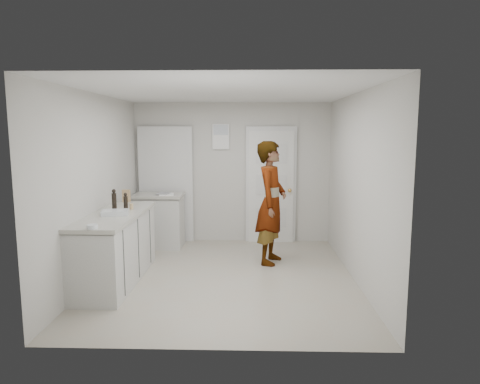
{
  "coord_description": "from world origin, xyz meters",
  "views": [
    {
      "loc": [
        0.36,
        -5.67,
        1.99
      ],
      "look_at": [
        0.19,
        0.4,
        1.13
      ],
      "focal_mm": 32.0,
      "sensor_mm": 36.0,
      "label": 1
    }
  ],
  "objects_px": {
    "cake_mix_box": "(126,196)",
    "oil_cruet_b": "(114,200)",
    "person": "(271,203)",
    "spice_jar": "(131,206)",
    "egg_bowl": "(92,227)",
    "baking_dish": "(115,213)",
    "oil_cruet_a": "(126,201)"
  },
  "relations": [
    {
      "from": "person",
      "to": "baking_dish",
      "type": "relative_size",
      "value": 4.9
    },
    {
      "from": "egg_bowl",
      "to": "person",
      "type": "bearing_deg",
      "value": 41.05
    },
    {
      "from": "cake_mix_box",
      "to": "baking_dish",
      "type": "relative_size",
      "value": 0.5
    },
    {
      "from": "baking_dish",
      "to": "person",
      "type": "bearing_deg",
      "value": 25.78
    },
    {
      "from": "oil_cruet_a",
      "to": "egg_bowl",
      "type": "distance_m",
      "value": 1.2
    },
    {
      "from": "cake_mix_box",
      "to": "spice_jar",
      "type": "height_order",
      "value": "cake_mix_box"
    },
    {
      "from": "oil_cruet_b",
      "to": "egg_bowl",
      "type": "relative_size",
      "value": 2.37
    },
    {
      "from": "baking_dish",
      "to": "egg_bowl",
      "type": "height_order",
      "value": "baking_dish"
    },
    {
      "from": "person",
      "to": "spice_jar",
      "type": "bearing_deg",
      "value": 123.05
    },
    {
      "from": "spice_jar",
      "to": "egg_bowl",
      "type": "relative_size",
      "value": 0.64
    },
    {
      "from": "cake_mix_box",
      "to": "oil_cruet_a",
      "type": "bearing_deg",
      "value": -71.83
    },
    {
      "from": "baking_dish",
      "to": "egg_bowl",
      "type": "xyz_separation_m",
      "value": [
        -0.0,
        -0.8,
        -0.0
      ]
    },
    {
      "from": "oil_cruet_b",
      "to": "egg_bowl",
      "type": "height_order",
      "value": "oil_cruet_b"
    },
    {
      "from": "oil_cruet_a",
      "to": "spice_jar",
      "type": "bearing_deg",
      "value": -2.22
    },
    {
      "from": "oil_cruet_b",
      "to": "baking_dish",
      "type": "height_order",
      "value": "oil_cruet_b"
    },
    {
      "from": "spice_jar",
      "to": "oil_cruet_b",
      "type": "distance_m",
      "value": 0.25
    },
    {
      "from": "person",
      "to": "spice_jar",
      "type": "height_order",
      "value": "person"
    },
    {
      "from": "spice_jar",
      "to": "egg_bowl",
      "type": "xyz_separation_m",
      "value": [
        -0.1,
        -1.2,
        -0.02
      ]
    },
    {
      "from": "oil_cruet_a",
      "to": "person",
      "type": "bearing_deg",
      "value": 16.21
    },
    {
      "from": "oil_cruet_b",
      "to": "baking_dish",
      "type": "bearing_deg",
      "value": -70.31
    },
    {
      "from": "cake_mix_box",
      "to": "baking_dish",
      "type": "height_order",
      "value": "cake_mix_box"
    },
    {
      "from": "cake_mix_box",
      "to": "oil_cruet_b",
      "type": "xyz_separation_m",
      "value": [
        0.03,
        -0.66,
        0.04
      ]
    },
    {
      "from": "cake_mix_box",
      "to": "egg_bowl",
      "type": "bearing_deg",
      "value": -82.82
    },
    {
      "from": "oil_cruet_a",
      "to": "egg_bowl",
      "type": "xyz_separation_m",
      "value": [
        -0.02,
        -1.2,
        -0.09
      ]
    },
    {
      "from": "spice_jar",
      "to": "baking_dish",
      "type": "height_order",
      "value": "spice_jar"
    },
    {
      "from": "person",
      "to": "spice_jar",
      "type": "relative_size",
      "value": 23.84
    },
    {
      "from": "oil_cruet_b",
      "to": "cake_mix_box",
      "type": "bearing_deg",
      "value": 92.51
    },
    {
      "from": "oil_cruet_b",
      "to": "person",
      "type": "bearing_deg",
      "value": 16.7
    },
    {
      "from": "egg_bowl",
      "to": "cake_mix_box",
      "type": "bearing_deg",
      "value": 94.7
    },
    {
      "from": "cake_mix_box",
      "to": "oil_cruet_a",
      "type": "xyz_separation_m",
      "value": [
        0.17,
        -0.6,
        0.02
      ]
    },
    {
      "from": "cake_mix_box",
      "to": "egg_bowl",
      "type": "xyz_separation_m",
      "value": [
        0.15,
        -1.8,
        -0.07
      ]
    },
    {
      "from": "spice_jar",
      "to": "oil_cruet_b",
      "type": "height_order",
      "value": "oil_cruet_b"
    }
  ]
}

